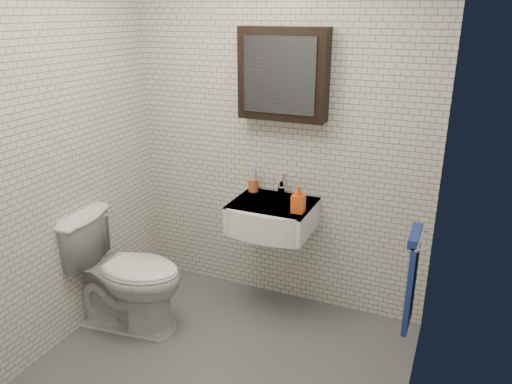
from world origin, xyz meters
TOP-DOWN VIEW (x-y plane):
  - ground at (0.00, 0.00)m, footprint 2.20×2.00m
  - room_shell at (0.00, 0.00)m, footprint 2.22×2.02m
  - washbasin at (0.05, 0.73)m, footprint 0.55×0.50m
  - faucet at (0.05, 0.93)m, footprint 0.06×0.20m
  - mirror_cabinet at (0.05, 0.93)m, footprint 0.60×0.15m
  - towel_rail at (1.04, 0.35)m, footprint 0.09×0.30m
  - toothbrush_cup at (-0.16, 0.93)m, footprint 0.07×0.07m
  - soap_bottle at (0.27, 0.68)m, footprint 0.09×0.09m
  - toilet at (-0.80, 0.19)m, footprint 0.86×0.55m

SIDE VIEW (x-z plane):
  - ground at x=0.00m, z-range 0.00..0.01m
  - toilet at x=-0.80m, z-range 0.00..0.83m
  - towel_rail at x=1.04m, z-range 0.43..1.01m
  - washbasin at x=0.05m, z-range 0.66..0.86m
  - toothbrush_cup at x=-0.16m, z-range 0.80..1.00m
  - faucet at x=0.05m, z-range 0.84..0.99m
  - soap_bottle at x=0.27m, z-range 0.85..1.03m
  - room_shell at x=0.00m, z-range 0.21..2.72m
  - mirror_cabinet at x=0.05m, z-range 1.40..2.00m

